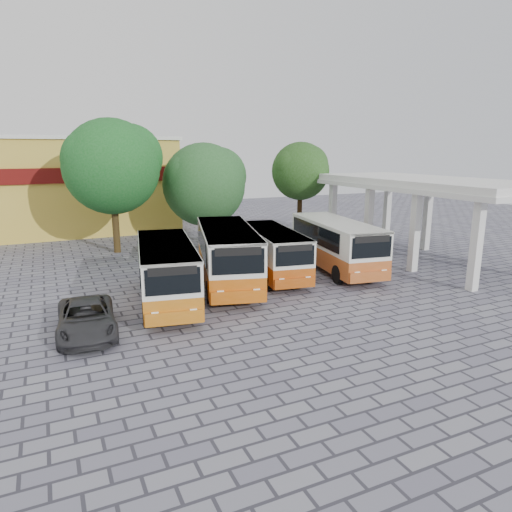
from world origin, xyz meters
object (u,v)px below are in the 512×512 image
bus_far_left (167,269)px  bus_centre_right (273,250)px  bus_far_right (336,242)px  bus_centre_left (227,252)px  parked_car (86,318)px

bus_far_left → bus_centre_right: size_ratio=1.07×
bus_far_right → bus_centre_left: bearing=-169.2°
bus_far_left → bus_far_right: (10.80, 1.71, 0.07)m
bus_centre_left → parked_car: bus_centre_left is taller
bus_centre_right → bus_far_left: bearing=-152.9°
bus_centre_right → parked_car: bus_centre_right is taller
bus_centre_right → parked_car: size_ratio=1.66×
bus_far_left → bus_centre_right: (6.72, 2.13, -0.10)m
bus_centre_left → bus_centre_right: bearing=26.8°
bus_far_left → bus_far_right: 10.93m
bus_centre_left → bus_far_right: bearing=16.7°
bus_centre_left → parked_car: bearing=-137.6°
bus_centre_right → bus_far_right: bus_far_right is taller
bus_centre_left → bus_centre_right: bus_centre_left is taller
bus_far_right → parked_car: (-14.68, -4.19, -1.09)m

